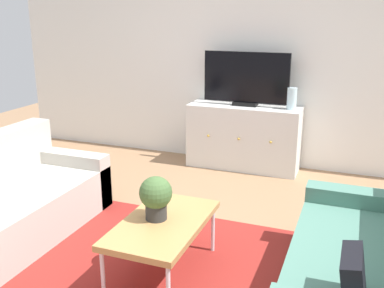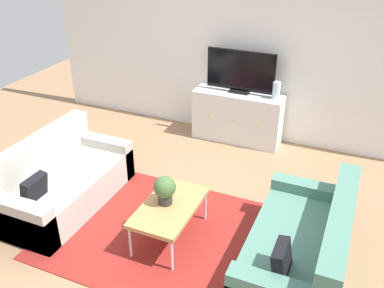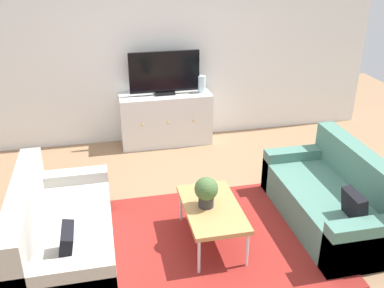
% 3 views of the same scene
% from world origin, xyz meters
% --- Properties ---
extents(ground_plane, '(10.00, 10.00, 0.00)m').
position_xyz_m(ground_plane, '(0.00, 0.00, 0.00)').
color(ground_plane, '#997251').
extents(wall_back, '(6.40, 0.12, 2.70)m').
position_xyz_m(wall_back, '(0.00, 2.55, 1.35)').
color(wall_back, white).
rests_on(wall_back, ground_plane).
extents(area_rug, '(2.50, 1.90, 0.01)m').
position_xyz_m(area_rug, '(0.00, -0.15, 0.01)').
color(area_rug, maroon).
rests_on(area_rug, ground_plane).
extents(couch_left_side, '(0.86, 1.68, 0.80)m').
position_xyz_m(couch_left_side, '(-1.44, -0.10, 0.27)').
color(couch_left_side, '#B2ADA3').
rests_on(couch_left_side, ground_plane).
extents(couch_right_side, '(0.86, 1.68, 0.80)m').
position_xyz_m(couch_right_side, '(1.44, -0.10, 0.27)').
color(couch_right_side, '#4C7A6B').
rests_on(couch_right_side, ground_plane).
extents(coffee_table, '(0.54, 0.93, 0.42)m').
position_xyz_m(coffee_table, '(0.05, -0.17, 0.39)').
color(coffee_table, '#B7844C').
rests_on(coffee_table, ground_plane).
extents(potted_plant, '(0.23, 0.23, 0.31)m').
position_xyz_m(potted_plant, '(-0.01, -0.15, 0.60)').
color(potted_plant, '#2D2D2D').
rests_on(potted_plant, coffee_table).
extents(tv_console, '(1.32, 0.47, 0.76)m').
position_xyz_m(tv_console, '(-0.01, 2.27, 0.38)').
color(tv_console, silver).
rests_on(tv_console, ground_plane).
extents(flat_screen_tv, '(1.00, 0.16, 0.62)m').
position_xyz_m(flat_screen_tv, '(-0.01, 2.29, 1.07)').
color(flat_screen_tv, black).
rests_on(flat_screen_tv, tv_console).
extents(glass_vase, '(0.11, 0.11, 0.24)m').
position_xyz_m(glass_vase, '(0.53, 2.27, 0.88)').
color(glass_vase, silver).
rests_on(glass_vase, tv_console).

